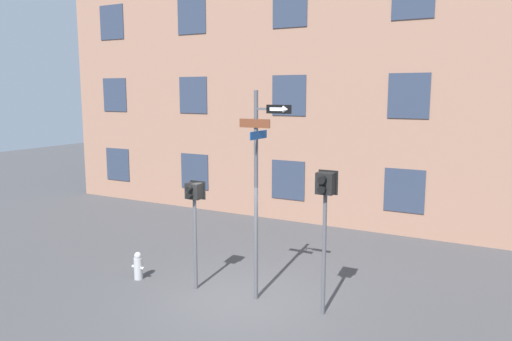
# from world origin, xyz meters

# --- Properties ---
(ground_plane) EXTENTS (60.00, 60.00, 0.00)m
(ground_plane) POSITION_xyz_m (0.00, 0.00, 0.00)
(ground_plane) COLOR #424244
(building_facade) EXTENTS (24.00, 0.63, 11.74)m
(building_facade) POSITION_xyz_m (0.00, 7.04, 5.87)
(building_facade) COLOR #936B56
(building_facade) RESTS_ON ground_plane
(street_sign_pole) EXTENTS (1.17, 0.71, 4.55)m
(street_sign_pole) POSITION_xyz_m (0.31, 0.26, 2.65)
(street_sign_pole) COLOR #4C4C51
(street_sign_pole) RESTS_ON ground_plane
(pedestrian_signal_left) EXTENTS (0.40, 0.40, 2.52)m
(pedestrian_signal_left) POSITION_xyz_m (-1.25, 0.09, 1.99)
(pedestrian_signal_left) COLOR #4C4C51
(pedestrian_signal_left) RESTS_ON ground_plane
(pedestrian_signal_right) EXTENTS (0.41, 0.40, 2.98)m
(pedestrian_signal_right) POSITION_xyz_m (1.83, 0.23, 2.36)
(pedestrian_signal_right) COLOR #4C4C51
(pedestrian_signal_right) RESTS_ON ground_plane
(fire_hydrant) EXTENTS (0.37, 0.21, 0.68)m
(fire_hydrant) POSITION_xyz_m (-2.82, -0.10, 0.33)
(fire_hydrant) COLOR #A5A5A8
(fire_hydrant) RESTS_ON ground_plane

